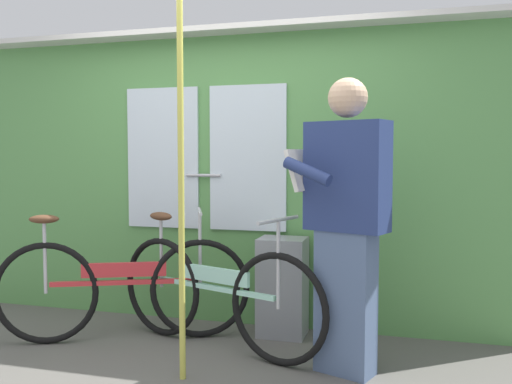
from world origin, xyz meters
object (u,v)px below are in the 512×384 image
object	(u,v)px
bicycle_near_door	(123,287)
passenger_reading_newspaper	(345,219)
handrail_pole	(181,190)
trash_bin_by_wall	(283,287)
bicycle_leaning_behind	(214,293)

from	to	relation	value
bicycle_near_door	passenger_reading_newspaper	distance (m)	1.66
passenger_reading_newspaper	handrail_pole	world-z (taller)	handrail_pole
passenger_reading_newspaper	trash_bin_by_wall	bearing A→B (deg)	-27.85
passenger_reading_newspaper	handrail_pole	xyz separation A→B (m)	(-0.89, -0.35, 0.18)
bicycle_leaning_behind	trash_bin_by_wall	world-z (taller)	bicycle_leaning_behind
bicycle_near_door	bicycle_leaning_behind	distance (m)	0.67
bicycle_near_door	passenger_reading_newspaper	xyz separation A→B (m)	(1.55, -0.15, 0.55)
trash_bin_by_wall	bicycle_near_door	bearing A→B (deg)	-158.17
bicycle_near_door	bicycle_leaning_behind	xyz separation A→B (m)	(0.67, 0.02, -0.00)
bicycle_near_door	handrail_pole	distance (m)	1.10
handrail_pole	bicycle_leaning_behind	bearing A→B (deg)	89.06
bicycle_near_door	trash_bin_by_wall	world-z (taller)	bicycle_near_door
bicycle_near_door	handrail_pole	xyz separation A→B (m)	(0.66, -0.50, 0.73)
bicycle_leaning_behind	handrail_pole	world-z (taller)	handrail_pole
bicycle_leaning_behind	bicycle_near_door	bearing A→B (deg)	-158.67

